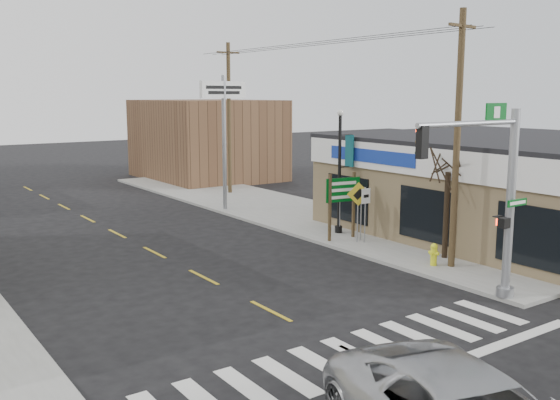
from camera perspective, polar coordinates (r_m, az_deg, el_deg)
ground at (r=14.91m, az=8.05°, el=-14.30°), size 140.00×140.00×0.00m
sidewalk_right at (r=29.96m, az=3.76°, el=-1.83°), size 6.00×38.00×0.13m
center_line at (r=21.09m, az=-7.01°, el=-7.01°), size 0.12×56.00×0.01m
crosswalk at (r=15.18m, az=6.99°, el=-13.81°), size 11.00×2.20×0.01m
thrift_store at (r=28.97m, az=21.22°, el=1.01°), size 12.00×14.00×4.00m
bldg_distant_right at (r=45.38m, az=-6.74°, el=5.53°), size 8.00×10.00×5.60m
traffic_signal_pole at (r=18.52m, az=19.24°, el=1.29°), size 4.47×0.37×5.66m
guide_sign at (r=25.51m, az=5.74°, el=0.32°), size 1.57×0.13×2.74m
fire_hydrant at (r=22.40m, az=13.88°, el=-4.76°), size 0.25×0.25×0.79m
ped_crossing_sign at (r=25.05m, az=7.17°, el=-0.08°), size 0.95×0.07×2.44m
lamp_post at (r=26.57m, az=5.57°, el=3.47°), size 0.68×0.54×5.26m
dance_center_sign at (r=31.97m, az=-5.17°, el=8.28°), size 3.22×0.20×6.84m
bare_tree at (r=23.01m, az=15.18°, el=3.88°), size 2.36×2.36×4.72m
shrub_front at (r=22.39m, az=22.98°, el=-5.20°), size 1.21×1.21×0.91m
shrub_back at (r=27.99m, az=9.70°, el=-1.75°), size 1.14×1.14×0.85m
utility_pole_near at (r=21.84m, az=15.89°, el=5.47°), size 1.51×0.23×8.66m
utility_pole_far at (r=37.48m, az=-4.68°, el=7.58°), size 1.54×0.23×8.87m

